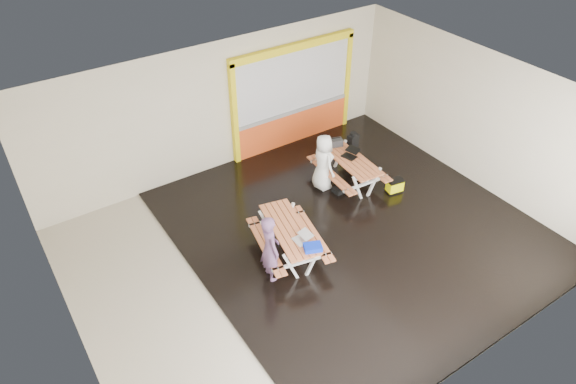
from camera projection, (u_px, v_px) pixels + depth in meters
room at (312, 185)px, 10.54m from camera, size 10.02×8.02×3.52m
deck at (353, 226)px, 12.14m from camera, size 7.50×7.98×0.05m
kiosk at (293, 98)px, 14.30m from camera, size 3.88×0.16×3.00m
picnic_table_left at (289, 235)px, 11.06m from camera, size 1.69×2.18×0.78m
picnic_table_right at (349, 164)px, 13.19m from camera, size 1.46×2.05×0.79m
person_left at (270, 248)px, 10.40m from camera, size 0.46×0.63×1.60m
person_right at (323, 162)px, 12.86m from camera, size 0.52×0.76×1.51m
laptop_left at (302, 238)px, 10.61m from camera, size 0.36×0.33×0.15m
laptop_right at (351, 154)px, 13.13m from camera, size 0.49×0.45×0.17m
blue_pouch at (313, 247)px, 10.40m from camera, size 0.43×0.37×0.11m
toolbox at (334, 143)px, 13.48m from camera, size 0.47×0.33×0.25m
backpack at (353, 141)px, 13.88m from camera, size 0.31×0.22×0.48m
dark_case at (340, 189)px, 13.14m from camera, size 0.37×0.29×0.13m
fluke_bag at (395, 186)px, 13.08m from camera, size 0.46×0.34×0.36m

